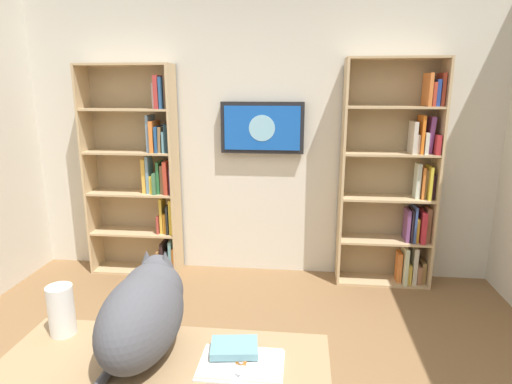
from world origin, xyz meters
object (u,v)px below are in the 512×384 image
at_px(bookshelf_right, 143,174).
at_px(bookshelf_left, 399,181).
at_px(wall_mounted_tv, 262,128).
at_px(open_binder, 241,364).
at_px(desk_book_stack, 234,349).
at_px(paper_towel_roll, 61,310).
at_px(cat, 145,309).

bearing_deg(bookshelf_right, bookshelf_left, 179.97).
height_order(wall_mounted_tv, open_binder, wall_mounted_tv).
relative_size(wall_mounted_tv, desk_book_stack, 3.77).
relative_size(wall_mounted_tv, paper_towel_roll, 3.43).
relative_size(bookshelf_left, desk_book_stack, 10.01).
relative_size(bookshelf_left, paper_towel_roll, 9.10).
relative_size(cat, paper_towel_roll, 3.16).
distance_m(wall_mounted_tv, paper_towel_roll, 2.52).
relative_size(bookshelf_right, cat, 2.82).
xyz_separation_m(cat, paper_towel_roll, (0.41, -0.08, -0.07)).
distance_m(cat, desk_book_stack, 0.39).
bearing_deg(bookshelf_right, desk_book_stack, 117.99).
relative_size(bookshelf_left, open_binder, 6.16).
xyz_separation_m(bookshelf_left, wall_mounted_tv, (1.24, -0.08, 0.46)).
distance_m(bookshelf_right, cat, 2.52).
relative_size(cat, open_binder, 2.14).
xyz_separation_m(wall_mounted_tv, open_binder, (-0.16, 2.50, -0.68)).
bearing_deg(cat, desk_book_stack, 179.58).
distance_m(open_binder, paper_towel_roll, 0.83).
bearing_deg(desk_book_stack, wall_mounted_tv, -87.18).
bearing_deg(cat, bookshelf_left, -122.19).
bearing_deg(cat, wall_mounted_tv, -95.62).
bearing_deg(bookshelf_left, cat, 57.81).
xyz_separation_m(bookshelf_left, bookshelf_right, (2.38, -0.00, 0.02)).
height_order(bookshelf_left, wall_mounted_tv, bookshelf_left).
bearing_deg(bookshelf_left, open_binder, 65.81).
relative_size(bookshelf_left, bookshelf_right, 1.02).
height_order(open_binder, desk_book_stack, desk_book_stack).
relative_size(paper_towel_roll, desk_book_stack, 1.10).
height_order(bookshelf_right, paper_towel_roll, bookshelf_right).
xyz_separation_m(cat, open_binder, (-0.40, 0.06, -0.18)).
height_order(wall_mounted_tv, cat, wall_mounted_tv).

